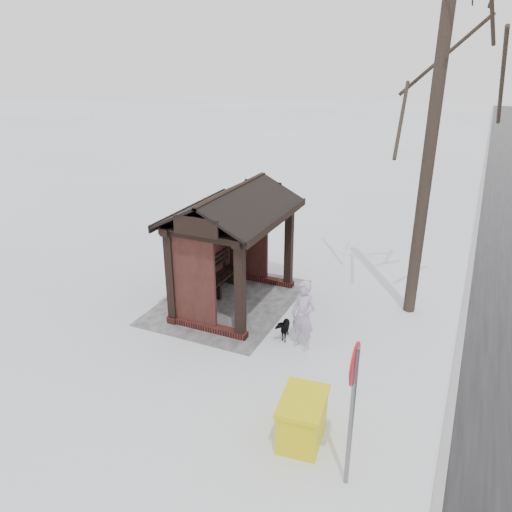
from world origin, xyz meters
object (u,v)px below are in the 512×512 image
at_px(bus_shelter, 228,224).
at_px(pedestrian, 303,315).
at_px(dog, 283,327).
at_px(tree_near, 443,49).
at_px(grit_bin, 302,419).
at_px(road_sign, 353,387).

distance_m(bus_shelter, pedestrian, 3.09).
xyz_separation_m(bus_shelter, dog, (1.06, 1.92, -1.90)).
distance_m(pedestrian, dog, 0.79).
relative_size(tree_near, dog, 14.18).
height_order(grit_bin, road_sign, road_sign).
bearing_deg(dog, tree_near, 31.74).
height_order(pedestrian, grit_bin, pedestrian).
relative_size(bus_shelter, grit_bin, 3.16).
xyz_separation_m(pedestrian, road_sign, (3.28, 1.86, 0.95)).
bearing_deg(road_sign, dog, -148.03).
height_order(tree_near, road_sign, tree_near).
height_order(bus_shelter, pedestrian, bus_shelter).
bearing_deg(pedestrian, dog, 177.28).
height_order(bus_shelter, grit_bin, bus_shelter).
distance_m(tree_near, grit_bin, 7.97).
bearing_deg(dog, grit_bin, -77.38).
relative_size(tree_near, pedestrian, 5.64).
distance_m(grit_bin, road_sign, 1.73).
height_order(bus_shelter, dog, bus_shelter).
bearing_deg(road_sign, bus_shelter, -139.05).
relative_size(bus_shelter, dog, 5.66).
distance_m(tree_near, dog, 6.87).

